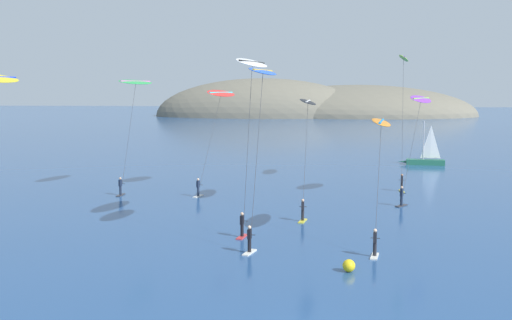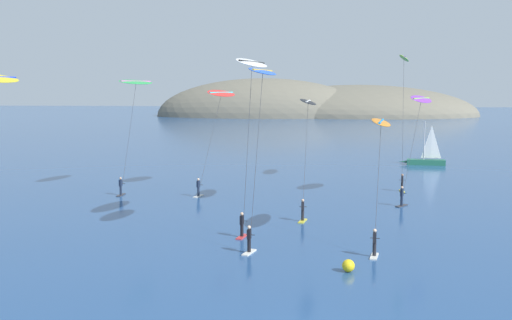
% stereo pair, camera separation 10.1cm
% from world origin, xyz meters
% --- Properties ---
extents(headland_island, '(109.89, 54.96, 25.72)m').
position_xyz_m(headland_island, '(-5.62, 198.16, 0.00)').
color(headland_island, '#6B6656').
rests_on(headland_island, ground).
extents(sailboat_near, '(5.95, 1.86, 5.70)m').
position_xyz_m(sailboat_near, '(13.18, 60.49, 0.64)').
color(sailboat_near, '#23664C').
rests_on(sailboat_near, ground).
extents(kitesurfer_white, '(2.47, 5.76, 12.07)m').
position_xyz_m(kitesurfer_white, '(-4.43, 20.08, 10.84)').
color(kitesurfer_white, red).
rests_on(kitesurfer_white, ground).
extents(kitesurfer_orange, '(1.94, 7.91, 8.08)m').
position_xyz_m(kitesurfer_orange, '(4.20, 18.14, 7.14)').
color(kitesurfer_orange, silver).
rests_on(kitesurfer_orange, ground).
extents(kitesurfer_red, '(3.49, 7.27, 9.85)m').
position_xyz_m(kitesurfer_red, '(-9.56, 37.25, 8.75)').
color(kitesurfer_red, silver).
rests_on(kitesurfer_red, ground).
extents(kitesurfer_purple, '(4.14, 7.15, 9.38)m').
position_xyz_m(kitesurfer_purple, '(8.88, 34.51, 8.21)').
color(kitesurfer_purple, '#2D2D33').
rests_on(kitesurfer_purple, ground).
extents(kitesurfer_lime, '(1.44, 7.51, 13.34)m').
position_xyz_m(kitesurfer_lime, '(8.33, 42.59, 11.61)').
color(kitesurfer_lime, yellow).
rests_on(kitesurfer_lime, ground).
extents(kitesurfer_blue, '(2.16, 6.31, 11.36)m').
position_xyz_m(kitesurfer_blue, '(-3.39, 16.90, 10.12)').
color(kitesurfer_blue, silver).
rests_on(kitesurfer_blue, ground).
extents(kitesurfer_green, '(2.85, 6.67, 10.82)m').
position_xyz_m(kitesurfer_green, '(-17.57, 36.17, 9.81)').
color(kitesurfer_green, '#2D2D33').
rests_on(kitesurfer_green, ground).
extents(kitesurfer_black, '(1.53, 9.17, 9.14)m').
position_xyz_m(kitesurfer_black, '(-0.85, 29.02, 8.14)').
color(kitesurfer_black, yellow).
rests_on(kitesurfer_black, ground).
extents(marker_buoy, '(0.70, 0.70, 0.70)m').
position_xyz_m(marker_buoy, '(2.03, 10.74, 0.35)').
color(marker_buoy, yellow).
rests_on(marker_buoy, ground).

